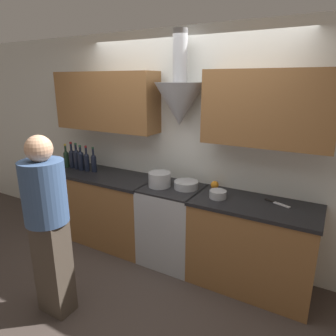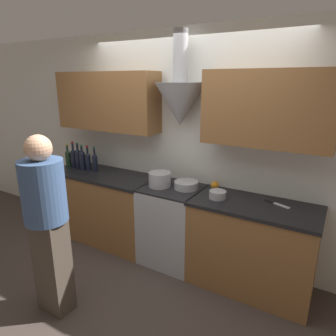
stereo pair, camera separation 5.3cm
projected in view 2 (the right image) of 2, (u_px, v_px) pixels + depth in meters
The scene contains 17 objects.
ground_plane at pixel (156, 275), 3.28m from camera, with size 12.00×12.00×0.00m, color #423833.
wall_back at pixel (181, 132), 3.40m from camera, with size 8.40×0.54×2.60m.
counter_left at pixel (105, 206), 3.95m from camera, with size 1.43×0.62×0.91m.
counter_right at pixel (251, 246), 3.00m from camera, with size 1.21×0.62×0.91m.
stove_range at pixel (172, 224), 3.45m from camera, with size 0.64×0.60×0.91m.
wine_bottle_0 at pixel (68, 158), 4.09m from camera, with size 0.07×0.07×0.32m.
wine_bottle_1 at pixel (74, 157), 4.06m from camera, with size 0.08×0.08×0.35m.
wine_bottle_2 at pixel (78, 158), 4.00m from camera, with size 0.08×0.08×0.35m.
wine_bottle_3 at pixel (82, 159), 3.95m from camera, with size 0.08×0.08×0.33m.
wine_bottle_4 at pixel (88, 161), 3.91m from camera, with size 0.07×0.07×0.34m.
wine_bottle_5 at pixel (95, 162), 3.87m from camera, with size 0.07×0.07×0.33m.
stock_pot at pixel (160, 179), 3.34m from camera, with size 0.25×0.25×0.16m.
mixing_bowl at pixel (186, 185), 3.28m from camera, with size 0.27×0.27×0.08m.
orange_fruit at pixel (215, 185), 3.26m from camera, with size 0.09×0.09×0.09m.
saucepan at pixel (218, 195), 3.01m from camera, with size 0.17×0.17×0.08m.
chefs_knife at pixel (277, 204), 2.87m from camera, with size 0.26×0.12×0.01m.
person_foreground_left at pixel (47, 220), 2.56m from camera, with size 0.36×0.36×1.64m.
Camera 2 is at (1.55, -2.36, 2.05)m, focal length 32.00 mm.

